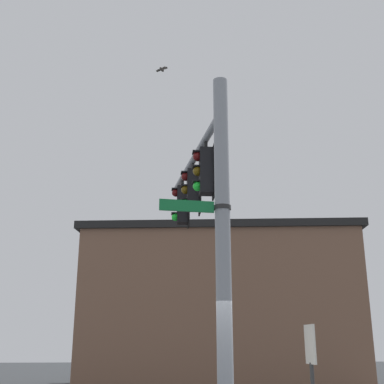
{
  "coord_description": "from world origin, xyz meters",
  "views": [
    {
      "loc": [
        -9.19,
        1.29,
        1.79
      ],
      "look_at": [
        2.9,
        0.36,
        5.43
      ],
      "focal_mm": 46.89,
      "sensor_mm": 36.0,
      "label": 1
    }
  ],
  "objects_px": {
    "traffic_light_mid_inner": "(192,190)",
    "historical_marker": "(311,362)",
    "traffic_light_nearest_pole": "(205,171)",
    "traffic_light_mid_outer": "(182,205)",
    "bird_flying": "(162,69)",
    "street_name_sign": "(206,207)"
  },
  "relations": [
    {
      "from": "traffic_light_mid_inner",
      "to": "historical_marker",
      "type": "bearing_deg",
      "value": -128.12
    },
    {
      "from": "traffic_light_nearest_pole",
      "to": "traffic_light_mid_outer",
      "type": "distance_m",
      "value": 2.91
    },
    {
      "from": "traffic_light_nearest_pole",
      "to": "bird_flying",
      "type": "height_order",
      "value": "bird_flying"
    },
    {
      "from": "street_name_sign",
      "to": "bird_flying",
      "type": "relative_size",
      "value": 4.85
    },
    {
      "from": "street_name_sign",
      "to": "bird_flying",
      "type": "xyz_separation_m",
      "value": [
        1.55,
        0.88,
        3.82
      ]
    },
    {
      "from": "traffic_light_mid_inner",
      "to": "bird_flying",
      "type": "distance_m",
      "value": 3.03
    },
    {
      "from": "bird_flying",
      "to": "historical_marker",
      "type": "relative_size",
      "value": 0.13
    },
    {
      "from": "street_name_sign",
      "to": "historical_marker",
      "type": "xyz_separation_m",
      "value": [
        1.06,
        -2.17,
        -2.85
      ]
    },
    {
      "from": "traffic_light_mid_outer",
      "to": "bird_flying",
      "type": "relative_size",
      "value": 4.63
    },
    {
      "from": "traffic_light_nearest_pole",
      "to": "street_name_sign",
      "type": "xyz_separation_m",
      "value": [
        -1.36,
        0.13,
        -1.19
      ]
    },
    {
      "from": "bird_flying",
      "to": "street_name_sign",
      "type": "bearing_deg",
      "value": -150.22
    },
    {
      "from": "street_name_sign",
      "to": "bird_flying",
      "type": "bearing_deg",
      "value": 29.78
    },
    {
      "from": "traffic_light_nearest_pole",
      "to": "bird_flying",
      "type": "relative_size",
      "value": 4.63
    },
    {
      "from": "bird_flying",
      "to": "historical_marker",
      "type": "height_order",
      "value": "bird_flying"
    },
    {
      "from": "bird_flying",
      "to": "traffic_light_nearest_pole",
      "type": "bearing_deg",
      "value": -100.31
    },
    {
      "from": "traffic_light_mid_inner",
      "to": "historical_marker",
      "type": "relative_size",
      "value": 0.62
    },
    {
      "from": "traffic_light_mid_outer",
      "to": "historical_marker",
      "type": "height_order",
      "value": "traffic_light_mid_outer"
    },
    {
      "from": "street_name_sign",
      "to": "traffic_light_nearest_pole",
      "type": "bearing_deg",
      "value": -5.25
    },
    {
      "from": "traffic_light_mid_outer",
      "to": "historical_marker",
      "type": "xyz_separation_m",
      "value": [
        -3.19,
        -2.4,
        -4.04
      ]
    },
    {
      "from": "traffic_light_mid_inner",
      "to": "historical_marker",
      "type": "xyz_separation_m",
      "value": [
        -1.74,
        -2.22,
        -4.04
      ]
    },
    {
      "from": "bird_flying",
      "to": "historical_marker",
      "type": "distance_m",
      "value": 7.35
    },
    {
      "from": "traffic_light_mid_inner",
      "to": "bird_flying",
      "type": "relative_size",
      "value": 4.63
    }
  ]
}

